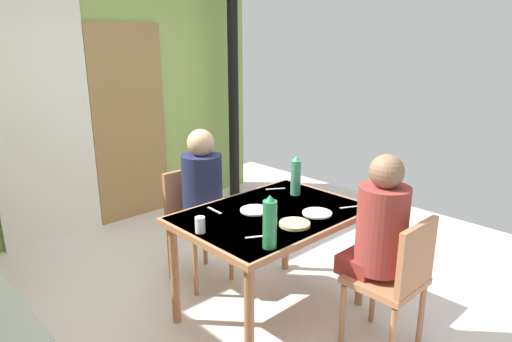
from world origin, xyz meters
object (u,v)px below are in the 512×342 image
chair_far_diner (194,218)px  person_far_diner (203,187)px  water_bottle_green_far (296,176)px  dining_table (272,224)px  water_bottle_green_near (270,223)px  chair_near_diner (397,278)px  person_near_diner (380,226)px

chair_far_diner → person_far_diner: person_far_diner is taller
person_far_diner → water_bottle_green_far: size_ratio=2.65×
chair_far_diner → dining_table: bearing=95.0°
water_bottle_green_near → chair_far_diner: bearing=74.8°
chair_near_diner → water_bottle_green_near: (-0.63, 0.43, 0.40)m
chair_near_diner → water_bottle_green_far: (0.13, 0.91, 0.39)m
chair_far_diner → chair_near_diner: bearing=101.5°
dining_table → water_bottle_green_near: bearing=-136.7°
chair_near_diner → chair_far_diner: same height
chair_far_diner → person_far_diner: 0.31m
person_near_diner → water_bottle_green_near: (-0.63, 0.29, 0.11)m
chair_far_diner → person_far_diner: bearing=90.0°
person_far_diner → water_bottle_green_far: (0.44, -0.52, 0.11)m
chair_near_diner → water_bottle_green_near: size_ratio=2.87×
person_near_diner → water_bottle_green_far: person_near_diner is taller
water_bottle_green_near → dining_table: bearing=43.3°
person_far_diner → water_bottle_green_near: 1.06m
dining_table → person_far_diner: (-0.07, 0.65, 0.11)m
person_far_diner → water_bottle_green_far: person_far_diner is taller
chair_near_diner → person_near_diner: (-0.00, 0.14, 0.28)m
person_far_diner → water_bottle_green_near: bearing=72.9°
person_near_diner → person_far_diner: (-0.32, 1.30, 0.00)m
chair_far_diner → water_bottle_green_far: size_ratio=2.99×
chair_near_diner → dining_table: bearing=107.8°
water_bottle_green_far → water_bottle_green_near: bearing=-147.2°
chair_near_diner → chair_far_diner: (-0.32, 1.57, 0.00)m
chair_far_diner → water_bottle_green_near: water_bottle_green_near is taller
dining_table → person_far_diner: size_ratio=1.57×
person_near_diner → person_far_diner: size_ratio=1.00×
person_near_diner → person_far_diner: 1.33m
chair_near_diner → chair_far_diner: 1.60m
dining_table → person_near_diner: bearing=-68.8°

